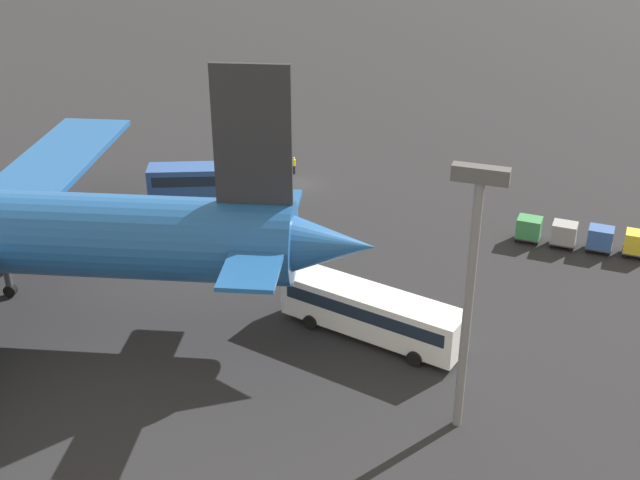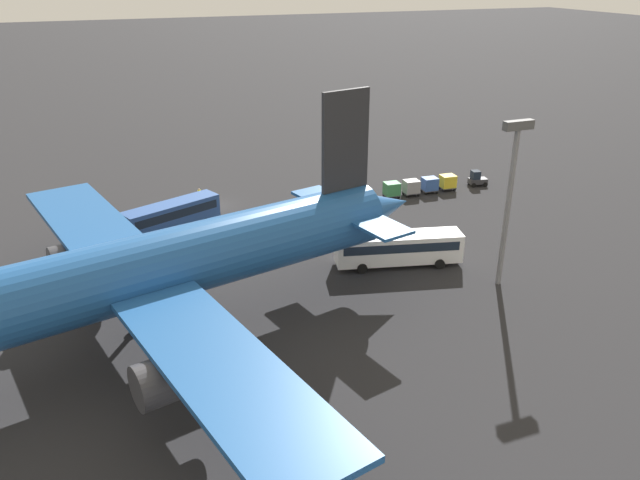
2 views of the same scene
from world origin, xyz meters
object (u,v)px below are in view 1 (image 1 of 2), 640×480
(shuttle_bus_near, at_px, (211,180))
(cargo_cart_green, at_px, (529,228))
(cargo_cart_grey, at_px, (564,233))
(cargo_cart_blue, at_px, (600,238))
(shuttle_bus_far, at_px, (372,311))
(worker_person, at_px, (294,165))
(cargo_cart_yellow, at_px, (637,243))

(shuttle_bus_near, distance_m, cargo_cart_green, 28.05)
(shuttle_bus_near, height_order, cargo_cart_grey, shuttle_bus_near)
(shuttle_bus_near, bearing_deg, cargo_cart_green, 159.81)
(shuttle_bus_near, xyz_separation_m, cargo_cart_grey, (-30.80, -0.91, -0.83))
(shuttle_bus_near, relative_size, cargo_cart_green, 5.42)
(cargo_cart_blue, relative_size, cargo_cart_green, 1.00)
(shuttle_bus_near, height_order, shuttle_bus_far, shuttle_bus_near)
(cargo_cart_grey, distance_m, cargo_cart_green, 2.78)
(worker_person, bearing_deg, cargo_cart_grey, 163.62)
(cargo_cart_grey, bearing_deg, cargo_cart_yellow, -178.55)
(shuttle_bus_near, height_order, cargo_cart_green, shuttle_bus_near)
(cargo_cart_blue, relative_size, cargo_cart_grey, 1.00)
(cargo_cart_yellow, height_order, cargo_cart_grey, same)
(cargo_cart_blue, bearing_deg, shuttle_bus_near, 1.69)
(worker_person, xyz_separation_m, cargo_cart_grey, (-26.11, 7.68, 0.32))
(cargo_cart_grey, bearing_deg, shuttle_bus_far, 57.72)
(cargo_cart_yellow, relative_size, cargo_cart_grey, 1.00)
(shuttle_bus_far, height_order, cargo_cart_blue, shuttle_bus_far)
(shuttle_bus_far, bearing_deg, cargo_cart_blue, -114.48)
(cargo_cart_blue, bearing_deg, cargo_cart_yellow, -178.66)
(shuttle_bus_far, xyz_separation_m, cargo_cart_yellow, (-16.66, -17.72, -0.77))
(cargo_cart_yellow, xyz_separation_m, cargo_cart_green, (8.33, 0.03, 0.00))
(shuttle_bus_near, relative_size, cargo_cart_blue, 5.42)
(worker_person, bearing_deg, shuttle_bus_near, 61.39)
(shuttle_bus_near, distance_m, cargo_cart_yellow, 36.37)
(shuttle_bus_near, relative_size, cargo_cart_grey, 5.42)
(shuttle_bus_near, relative_size, worker_person, 6.51)
(worker_person, relative_size, cargo_cart_green, 0.83)
(cargo_cart_yellow, distance_m, cargo_cart_blue, 2.78)
(cargo_cart_green, bearing_deg, worker_person, -17.97)
(shuttle_bus_far, bearing_deg, cargo_cart_green, -101.52)
(cargo_cart_blue, bearing_deg, cargo_cart_grey, 1.56)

